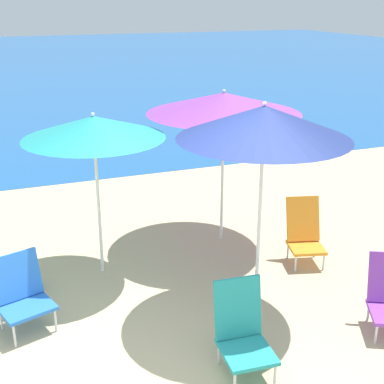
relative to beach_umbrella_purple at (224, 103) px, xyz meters
The scene contains 10 objects.
ground_plane 3.52m from the beach_umbrella_purple, 123.10° to the right, with size 60.00×60.00×0.00m, color #C6B284.
sea_water 23.23m from the beach_umbrella_purple, 94.03° to the left, with size 60.00×40.00×0.01m.
beach_umbrella_purple is the anchor object (origin of this frame).
beach_umbrella_teal 1.75m from the beach_umbrella_purple, 169.08° to the right, with size 1.59×1.59×1.94m.
beach_umbrella_navy 1.72m from the beach_umbrella_purple, 101.54° to the right, with size 1.69×1.69×2.20m.
beach_chair_orange 1.89m from the beach_umbrella_purple, 53.22° to the right, with size 0.53×0.61×0.79m.
beach_chair_blue 3.29m from the beach_umbrella_purple, 156.11° to the right, with size 0.61×0.61×0.75m.
beach_chair_teal 3.07m from the beach_umbrella_purple, 110.20° to the right, with size 0.47×0.57×0.81m.
backpack_blue 3.19m from the beach_umbrella_purple, behind, with size 0.31×0.22×0.35m.
water_bottle 3.43m from the beach_umbrella_purple, 163.99° to the right, with size 0.09×0.09×0.25m.
Camera 1 is at (-1.13, -3.59, 3.12)m, focal length 50.00 mm.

